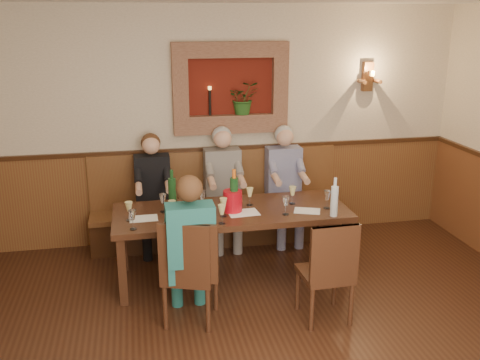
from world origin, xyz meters
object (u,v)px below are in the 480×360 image
object	(u,v)px
spittoon_bucket	(233,201)
wine_bottle_green_a	(234,194)
chair_near_left	(191,291)
wine_bottle_green_b	(172,193)
water_bottle	(334,200)
person_bench_left	(154,204)
person_chair_front	(190,262)
bench	(218,216)
chair_near_right	(325,290)
person_bench_mid	(224,198)
dining_table	(231,217)
person_bench_right	(285,194)

from	to	relation	value
spittoon_bucket	wine_bottle_green_a	distance (m)	0.08
chair_near_left	wine_bottle_green_b	bearing A→B (deg)	113.36
chair_near_left	water_bottle	distance (m)	1.67
person_bench_left	person_chair_front	xyz separation A→B (m)	(0.25, -1.62, 0.01)
spittoon_bucket	water_bottle	xyz separation A→B (m)	(0.96, -0.33, 0.05)
bench	chair_near_right	xyz separation A→B (m)	(0.68, -1.93, -0.04)
person_bench_mid	wine_bottle_green_a	size ratio (longest dim) A/B	3.23
chair_near_left	person_bench_mid	size ratio (longest dim) A/B	0.70
dining_table	spittoon_bucket	bearing A→B (deg)	-82.74
person_bench_left	person_bench_mid	distance (m)	0.82
dining_table	bench	bearing A→B (deg)	90.00
person_bench_right	spittoon_bucket	distance (m)	1.22
bench	person_chair_front	distance (m)	1.81
person_bench_right	spittoon_bucket	xyz separation A→B (m)	(-0.81, -0.88, 0.27)
bench	person_bench_mid	world-z (taller)	person_bench_mid
dining_table	water_bottle	xyz separation A→B (m)	(0.97, -0.37, 0.24)
chair_near_left	person_bench_right	world-z (taller)	person_bench_right
person_bench_left	person_bench_mid	bearing A→B (deg)	-0.11
dining_table	chair_near_left	bearing A→B (deg)	-123.45
chair_near_left	person_chair_front	distance (m)	0.29
chair_near_right	spittoon_bucket	xyz separation A→B (m)	(-0.67, 0.95, 0.58)
chair_near_right	person_bench_right	xyz separation A→B (m)	(0.14, 1.83, 0.30)
dining_table	wine_bottle_green_b	distance (m)	0.65
spittoon_bucket	wine_bottle_green_b	world-z (taller)	wine_bottle_green_b
person_chair_front	spittoon_bucket	xyz separation A→B (m)	(0.52, 0.74, 0.28)
person_bench_right	person_chair_front	xyz separation A→B (m)	(-1.32, -1.62, -0.01)
dining_table	wine_bottle_green_a	bearing A→B (deg)	-65.91
chair_near_right	water_bottle	distance (m)	0.93
bench	chair_near_right	world-z (taller)	bench
bench	wine_bottle_green_b	bearing A→B (deg)	-125.65
chair_near_right	wine_bottle_green_a	distance (m)	1.32
dining_table	wine_bottle_green_a	distance (m)	0.27
dining_table	water_bottle	size ratio (longest dim) A/B	6.07
chair_near_left	chair_near_right	xyz separation A→B (m)	(1.20, -0.20, -0.01)
dining_table	chair_near_left	size ratio (longest dim) A/B	2.38
dining_table	spittoon_bucket	size ratio (longest dim) A/B	10.96
chair_near_left	wine_bottle_green_b	size ratio (longest dim) A/B	2.37
spittoon_bucket	person_bench_mid	bearing A→B (deg)	86.36
person_chair_front	water_bottle	size ratio (longest dim) A/B	3.56
bench	person_bench_right	xyz separation A→B (m)	(0.81, -0.11, 0.26)
dining_table	person_bench_left	distance (m)	1.14
person_bench_right	water_bottle	world-z (taller)	person_bench_right
wine_bottle_green_a	chair_near_right	bearing A→B (deg)	-55.25
wine_bottle_green_a	water_bottle	xyz separation A→B (m)	(0.95, -0.32, -0.02)
chair_near_left	water_bottle	xyz separation A→B (m)	(1.49, 0.42, 0.62)
bench	person_bench_mid	distance (m)	0.29
dining_table	wine_bottle_green_a	xyz separation A→B (m)	(0.02, -0.04, 0.26)
chair_near_right	spittoon_bucket	bearing A→B (deg)	123.23
person_bench_left	wine_bottle_green_b	xyz separation A→B (m)	(0.17, -0.72, 0.36)
chair_near_right	water_bottle	world-z (taller)	water_bottle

